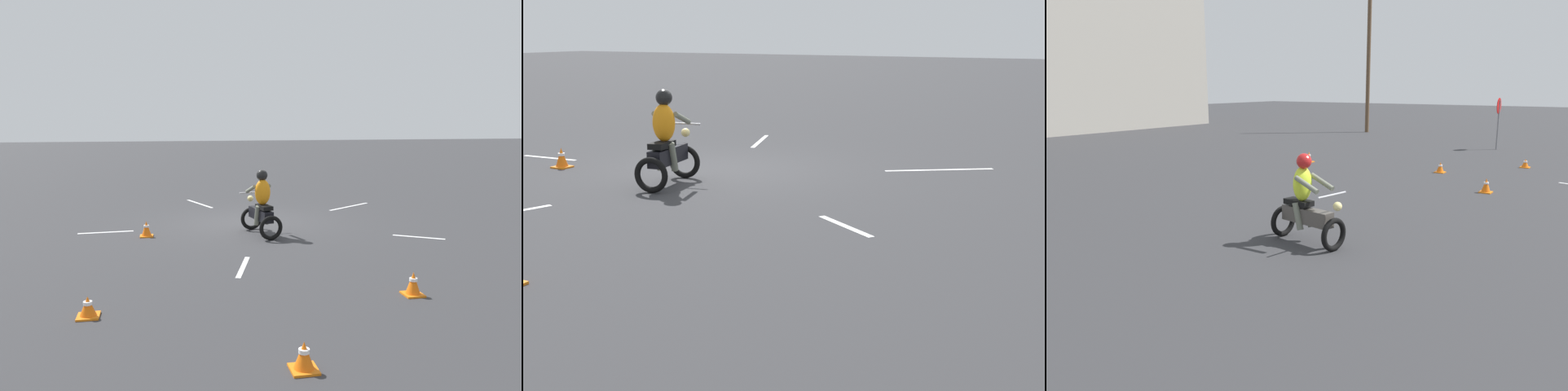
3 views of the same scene
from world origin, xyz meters
TOP-DOWN VIEW (x-y plane):
  - ground_plane at (0.00, 0.00)m, footprint 120.00×120.00m
  - motorcycle_rider_foreground at (-0.06, 1.52)m, footprint 0.89×1.55m
  - traffic_cone_near_left at (-1.63, 6.41)m, footprint 0.32×0.32m
  - traffic_cone_near_right at (3.49, 6.36)m, footprint 0.32×0.32m
  - traffic_cone_mid_center at (2.78, 1.16)m, footprint 0.32×0.32m
  - traffic_cone_mid_left at (0.84, 8.52)m, footprint 0.32×0.32m
  - lane_stripe_e at (3.82, 0.46)m, footprint 1.39×0.17m
  - lane_stripe_n at (0.85, 4.25)m, footprint 0.51×1.43m
  - lane_stripe_nw at (-3.83, 2.54)m, footprint 1.09×0.77m
  - lane_stripe_sw at (-3.79, -2.09)m, footprint 1.81×1.27m
  - lane_stripe_s at (1.09, -3.66)m, footprint 0.78×1.92m

SIDE VIEW (x-z plane):
  - ground_plane at x=0.00m, z-range 0.00..0.00m
  - lane_stripe_e at x=3.82m, z-range 0.00..0.01m
  - lane_stripe_n at x=0.85m, z-range 0.00..0.01m
  - lane_stripe_nw at x=-3.83m, z-range 0.00..0.01m
  - lane_stripe_sw at x=-3.79m, z-range 0.00..0.01m
  - lane_stripe_s at x=1.09m, z-range 0.00..0.01m
  - traffic_cone_near_right at x=3.49m, z-range -0.01..0.31m
  - traffic_cone_mid_left at x=0.84m, z-range -0.01..0.34m
  - traffic_cone_mid_center at x=2.78m, z-range -0.01..0.38m
  - traffic_cone_near_left at x=-1.63m, z-range -0.01..0.39m
  - motorcycle_rider_foreground at x=-0.06m, z-range -0.10..1.56m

